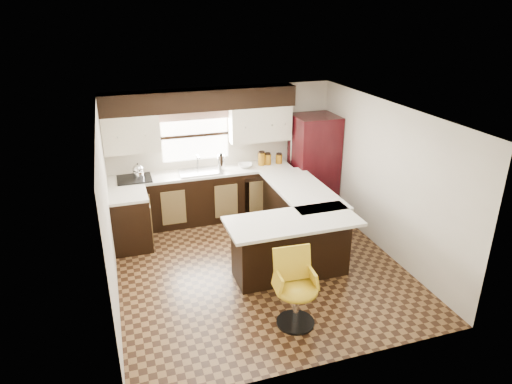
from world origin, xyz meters
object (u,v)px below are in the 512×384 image
object	(u,v)px
refrigerator	(314,163)
peninsula_return	(291,248)
bar_chair	(297,291)
peninsula_long	(298,216)

from	to	relation	value
refrigerator	peninsula_return	bearing A→B (deg)	-121.70
peninsula_return	bar_chair	bearing A→B (deg)	-108.33
peninsula_return	bar_chair	size ratio (longest dim) A/B	1.67
peninsula_long	peninsula_return	xyz separation A→B (m)	(-0.53, -0.97, 0.00)
peninsula_return	refrigerator	distance (m)	2.53
refrigerator	bar_chair	xyz separation A→B (m)	(-1.67, -3.21, -0.43)
peninsula_return	refrigerator	world-z (taller)	refrigerator
refrigerator	peninsula_long	bearing A→B (deg)	-124.41
bar_chair	refrigerator	bearing A→B (deg)	66.00
peninsula_long	refrigerator	size ratio (longest dim) A/B	1.05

